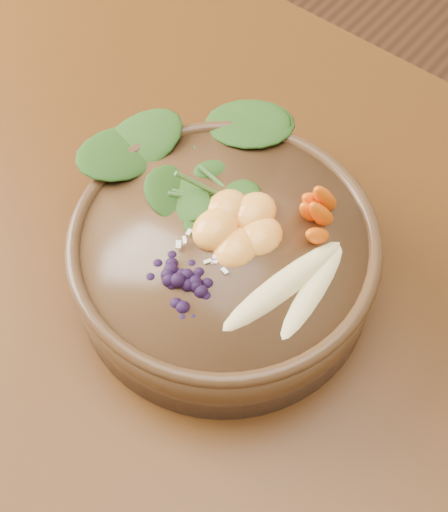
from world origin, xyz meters
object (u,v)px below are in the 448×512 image
(dining_table, at_px, (192,316))
(stoneware_bowl, at_px, (224,261))
(mandarin_cluster, at_px, (239,218))
(kale_heap, at_px, (231,160))
(carrot_cluster, at_px, (326,191))
(blueberry_pile, at_px, (180,271))
(banana_halves, at_px, (299,280))

(dining_table, height_order, stoneware_bowl, stoneware_bowl)
(stoneware_bowl, height_order, mandarin_cluster, mandarin_cluster)
(stoneware_bowl, bearing_deg, kale_heap, 124.27)
(stoneware_bowl, bearing_deg, dining_table, -149.58)
(carrot_cluster, height_order, blueberry_pile, carrot_cluster)
(blueberry_pile, bearing_deg, carrot_cluster, 67.85)
(blueberry_pile, bearing_deg, dining_table, 127.08)
(dining_table, distance_m, blueberry_pile, 0.21)
(stoneware_bowl, xyz_separation_m, mandarin_cluster, (0.00, 0.02, 0.06))
(dining_table, xyz_separation_m, blueberry_pile, (0.03, -0.05, 0.20))
(dining_table, relative_size, kale_heap, 7.71)
(mandarin_cluster, bearing_deg, blueberry_pile, -91.86)
(blueberry_pile, bearing_deg, banana_halves, 35.89)
(stoneware_bowl, relative_size, mandarin_cluster, 3.15)
(carrot_cluster, xyz_separation_m, mandarin_cluster, (-0.06, -0.06, -0.03))
(kale_heap, bearing_deg, blueberry_pile, -70.80)
(stoneware_bowl, bearing_deg, mandarin_cluster, 81.06)
(dining_table, xyz_separation_m, stoneware_bowl, (0.03, 0.02, 0.14))
(carrot_cluster, bearing_deg, blueberry_pile, -109.55)
(dining_table, height_order, mandarin_cluster, mandarin_cluster)
(kale_heap, distance_m, mandarin_cluster, 0.07)
(dining_table, xyz_separation_m, carrot_cluster, (0.09, 0.10, 0.22))
(mandarin_cluster, bearing_deg, stoneware_bowl, -98.94)
(banana_halves, bearing_deg, blueberry_pile, -141.51)
(mandarin_cluster, bearing_deg, kale_heap, 135.62)
(stoneware_bowl, distance_m, mandarin_cluster, 0.06)
(kale_heap, xyz_separation_m, blueberry_pile, (0.05, -0.13, -0.00))
(banana_halves, height_order, blueberry_pile, blueberry_pile)
(carrot_cluster, bearing_deg, kale_heap, -169.49)
(carrot_cluster, distance_m, mandarin_cluster, 0.09)
(mandarin_cluster, bearing_deg, carrot_cluster, 47.60)
(dining_table, bearing_deg, banana_halves, 9.18)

